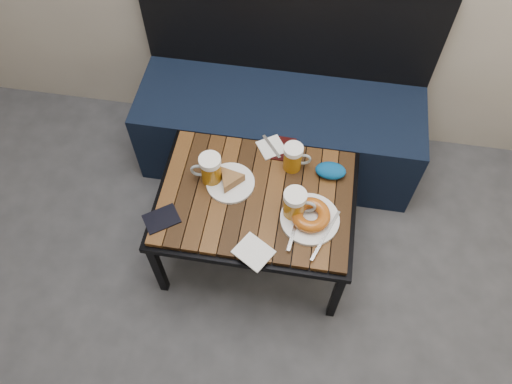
# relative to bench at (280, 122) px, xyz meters

# --- Properties ---
(room_shell) EXTENTS (4.00, 4.00, 4.00)m
(room_shell) POSITION_rel_bench_xyz_m (-0.17, -1.26, 1.48)
(room_shell) COLOR gray
(room_shell) RESTS_ON ground
(bench) EXTENTS (1.40, 0.50, 0.95)m
(bench) POSITION_rel_bench_xyz_m (0.00, 0.00, 0.00)
(bench) COLOR black
(bench) RESTS_ON ground
(cafe_table) EXTENTS (0.84, 0.62, 0.47)m
(cafe_table) POSITION_rel_bench_xyz_m (-0.03, -0.59, 0.16)
(cafe_table) COLOR black
(cafe_table) RESTS_ON ground
(beer_mug_left) EXTENTS (0.14, 0.09, 0.15)m
(beer_mug_left) POSITION_rel_bench_xyz_m (-0.23, -0.54, 0.27)
(beer_mug_left) COLOR #975D0C
(beer_mug_left) RESTS_ON cafe_table
(beer_mug_centre) EXTENTS (0.12, 0.09, 0.13)m
(beer_mug_centre) POSITION_rel_bench_xyz_m (0.10, -0.41, 0.27)
(beer_mug_centre) COLOR #975D0C
(beer_mug_centre) RESTS_ON cafe_table
(beer_mug_right) EXTENTS (0.14, 0.09, 0.15)m
(beer_mug_right) POSITION_rel_bench_xyz_m (0.14, -0.65, 0.27)
(beer_mug_right) COLOR #975D0C
(beer_mug_right) RESTS_ON cafe_table
(plate_pie) EXTENTS (0.20, 0.20, 0.06)m
(plate_pie) POSITION_rel_bench_xyz_m (-0.14, -0.55, 0.22)
(plate_pie) COLOR white
(plate_pie) RESTS_ON cafe_table
(plate_bagel) EXTENTS (0.24, 0.31, 0.07)m
(plate_bagel) POSITION_rel_bench_xyz_m (0.21, -0.67, 0.23)
(plate_bagel) COLOR white
(plate_bagel) RESTS_ON cafe_table
(napkin_left) EXTENTS (0.15, 0.15, 0.01)m
(napkin_left) POSITION_rel_bench_xyz_m (-0.00, -0.33, 0.20)
(napkin_left) COLOR white
(napkin_left) RESTS_ON cafe_table
(napkin_right) EXTENTS (0.18, 0.17, 0.01)m
(napkin_right) POSITION_rel_bench_xyz_m (0.00, -0.85, 0.20)
(napkin_right) COLOR white
(napkin_right) RESTS_ON cafe_table
(passport_navy) EXTENTS (0.17, 0.16, 0.01)m
(passport_navy) POSITION_rel_bench_xyz_m (-0.39, -0.76, 0.20)
(passport_navy) COLOR black
(passport_navy) RESTS_ON cafe_table
(passport_burgundy) EXTENTS (0.10, 0.14, 0.01)m
(passport_burgundy) POSITION_rel_bench_xyz_m (0.05, -0.33, 0.20)
(passport_burgundy) COLOR black
(passport_burgundy) RESTS_ON cafe_table
(knit_pouch) EXTENTS (0.13, 0.09, 0.06)m
(knit_pouch) POSITION_rel_bench_xyz_m (0.27, -0.43, 0.23)
(knit_pouch) COLOR navy
(knit_pouch) RESTS_ON cafe_table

